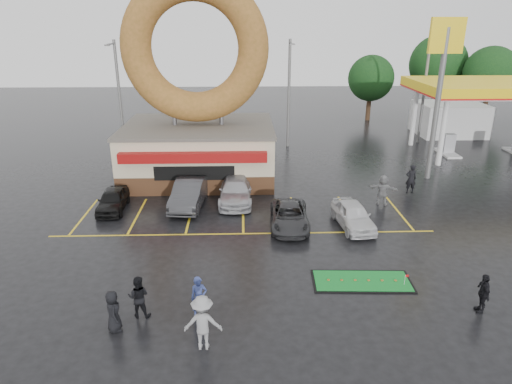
{
  "coord_description": "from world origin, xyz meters",
  "views": [
    {
      "loc": [
        -0.01,
        -18.0,
        10.37
      ],
      "look_at": [
        0.67,
        3.7,
        2.2
      ],
      "focal_mm": 32.0,
      "sensor_mm": 36.0,
      "label": 1
    }
  ],
  "objects_px": {
    "car_dgrey": "(189,193)",
    "car_silver": "(235,190)",
    "streetlight_mid": "(289,91)",
    "putting_green": "(362,281)",
    "car_black": "(113,200)",
    "donut_shop": "(198,113)",
    "shell_sign": "(442,70)",
    "dumpster": "(131,176)",
    "streetlight_right": "(425,89)",
    "car_grey": "(289,216)",
    "streetlight_left": "(119,94)",
    "car_white": "(353,215)",
    "person_blue": "(199,298)",
    "gas_station": "(473,103)",
    "person_cameraman": "(483,293)"
  },
  "relations": [
    {
      "from": "car_dgrey",
      "to": "car_silver",
      "type": "height_order",
      "value": "car_dgrey"
    },
    {
      "from": "streetlight_mid",
      "to": "putting_green",
      "type": "relative_size",
      "value": 2.12
    },
    {
      "from": "car_black",
      "to": "putting_green",
      "type": "relative_size",
      "value": 0.86
    },
    {
      "from": "donut_shop",
      "to": "streetlight_mid",
      "type": "distance_m",
      "value": 10.59
    },
    {
      "from": "shell_sign",
      "to": "dumpster",
      "type": "relative_size",
      "value": 5.89
    },
    {
      "from": "streetlight_right",
      "to": "car_grey",
      "type": "distance_m",
      "value": 22.65
    },
    {
      "from": "shell_sign",
      "to": "streetlight_left",
      "type": "height_order",
      "value": "shell_sign"
    },
    {
      "from": "car_grey",
      "to": "putting_green",
      "type": "relative_size",
      "value": 1.01
    },
    {
      "from": "streetlight_mid",
      "to": "dumpster",
      "type": "bearing_deg",
      "value": -139.63
    },
    {
      "from": "streetlight_mid",
      "to": "car_white",
      "type": "bearing_deg",
      "value": -83.69
    },
    {
      "from": "person_blue",
      "to": "car_grey",
      "type": "bearing_deg",
      "value": 47.55
    },
    {
      "from": "streetlight_mid",
      "to": "dumpster",
      "type": "distance_m",
      "value": 15.65
    },
    {
      "from": "putting_green",
      "to": "gas_station",
      "type": "bearing_deg",
      "value": 56.14
    },
    {
      "from": "car_dgrey",
      "to": "streetlight_left",
      "type": "bearing_deg",
      "value": 123.9
    },
    {
      "from": "car_white",
      "to": "person_cameraman",
      "type": "xyz_separation_m",
      "value": [
        3.12,
        -7.7,
        0.12
      ]
    },
    {
      "from": "car_black",
      "to": "car_white",
      "type": "xyz_separation_m",
      "value": [
        13.42,
        -2.75,
        0.04
      ]
    },
    {
      "from": "shell_sign",
      "to": "car_grey",
      "type": "height_order",
      "value": "shell_sign"
    },
    {
      "from": "shell_sign",
      "to": "person_cameraman",
      "type": "bearing_deg",
      "value": -104.45
    },
    {
      "from": "shell_sign",
      "to": "dumpster",
      "type": "xyz_separation_m",
      "value": [
        -20.5,
        -0.86,
        -6.73
      ]
    },
    {
      "from": "shell_sign",
      "to": "streetlight_mid",
      "type": "height_order",
      "value": "shell_sign"
    },
    {
      "from": "person_cameraman",
      "to": "putting_green",
      "type": "xyz_separation_m",
      "value": [
        -3.98,
        2.18,
        -0.75
      ]
    },
    {
      "from": "streetlight_mid",
      "to": "person_cameraman",
      "type": "height_order",
      "value": "streetlight_mid"
    },
    {
      "from": "gas_station",
      "to": "streetlight_mid",
      "type": "height_order",
      "value": "streetlight_mid"
    },
    {
      "from": "donut_shop",
      "to": "person_blue",
      "type": "height_order",
      "value": "donut_shop"
    },
    {
      "from": "streetlight_mid",
      "to": "car_black",
      "type": "bearing_deg",
      "value": -129.42
    },
    {
      "from": "streetlight_mid",
      "to": "streetlight_right",
      "type": "bearing_deg",
      "value": 4.76
    },
    {
      "from": "car_silver",
      "to": "car_white",
      "type": "height_order",
      "value": "car_silver"
    },
    {
      "from": "streetlight_left",
      "to": "car_black",
      "type": "bearing_deg",
      "value": -79.44
    },
    {
      "from": "gas_station",
      "to": "person_blue",
      "type": "relative_size",
      "value": 8.19
    },
    {
      "from": "car_white",
      "to": "car_dgrey",
      "type": "bearing_deg",
      "value": 153.92
    },
    {
      "from": "shell_sign",
      "to": "putting_green",
      "type": "distance_m",
      "value": 17.26
    },
    {
      "from": "gas_station",
      "to": "car_dgrey",
      "type": "distance_m",
      "value": 27.03
    },
    {
      "from": "person_blue",
      "to": "gas_station",
      "type": "bearing_deg",
      "value": 33.81
    },
    {
      "from": "car_black",
      "to": "dumpster",
      "type": "distance_m",
      "value": 4.29
    },
    {
      "from": "streetlight_left",
      "to": "streetlight_mid",
      "type": "relative_size",
      "value": 1.0
    },
    {
      "from": "donut_shop",
      "to": "person_cameraman",
      "type": "xyz_separation_m",
      "value": [
        11.98,
        -16.57,
        -3.68
      ]
    },
    {
      "from": "person_cameraman",
      "to": "streetlight_right",
      "type": "bearing_deg",
      "value": 170.4
    },
    {
      "from": "donut_shop",
      "to": "dumpster",
      "type": "height_order",
      "value": "donut_shop"
    },
    {
      "from": "gas_station",
      "to": "streetlight_mid",
      "type": "xyz_separation_m",
      "value": [
        -16.0,
        -0.02,
        1.08
      ]
    },
    {
      "from": "streetlight_left",
      "to": "gas_station",
      "type": "bearing_deg",
      "value": 1.95
    },
    {
      "from": "streetlight_right",
      "to": "dumpster",
      "type": "height_order",
      "value": "streetlight_right"
    },
    {
      "from": "streetlight_mid",
      "to": "person_blue",
      "type": "xyz_separation_m",
      "value": [
        -5.66,
        -24.55,
        -3.95
      ]
    },
    {
      "from": "person_cameraman",
      "to": "streetlight_mid",
      "type": "bearing_deg",
      "value": -162.73
    },
    {
      "from": "shell_sign",
      "to": "car_black",
      "type": "height_order",
      "value": "shell_sign"
    },
    {
      "from": "car_dgrey",
      "to": "car_white",
      "type": "relative_size",
      "value": 1.21
    },
    {
      "from": "person_blue",
      "to": "person_cameraman",
      "type": "bearing_deg",
      "value": -14.59
    },
    {
      "from": "donut_shop",
      "to": "streetlight_left",
      "type": "height_order",
      "value": "donut_shop"
    },
    {
      "from": "car_white",
      "to": "putting_green",
      "type": "xyz_separation_m",
      "value": [
        -0.86,
        -5.52,
        -0.63
      ]
    },
    {
      "from": "car_dgrey",
      "to": "dumpster",
      "type": "xyz_separation_m",
      "value": [
        -4.31,
        3.79,
        -0.13
      ]
    },
    {
      "from": "car_silver",
      "to": "streetlight_left",
      "type": "bearing_deg",
      "value": 129.18
    }
  ]
}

